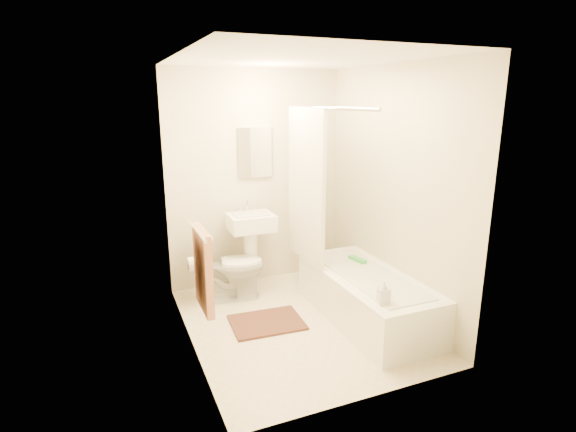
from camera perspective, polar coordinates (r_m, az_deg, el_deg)
name	(u,v)px	position (r m, az deg, el deg)	size (l,w,h in m)	color
floor	(298,323)	(4.40, 1.29, -13.47)	(2.40, 2.40, 0.00)	beige
ceiling	(300,58)	(3.90, 1.50, 19.42)	(2.40, 2.40, 0.00)	white
wall_back	(256,179)	(5.08, -4.14, 4.69)	(2.00, 0.02, 2.40)	beige
wall_left	(185,211)	(3.70, -12.91, 0.58)	(0.02, 2.40, 2.40)	beige
wall_right	(393,192)	(4.48, 13.18, 2.98)	(0.02, 2.40, 2.40)	beige
mirror	(256,153)	(5.02, -4.13, 8.03)	(0.40, 0.03, 0.55)	white
curtain_rod	(326,108)	(4.11, 4.81, 13.55)	(0.03, 0.03, 1.70)	silver
shower_curtain	(306,186)	(4.55, 2.28, 3.79)	(0.04, 0.80, 1.55)	silver
towel_bar	(197,231)	(3.49, -11.45, -1.86)	(0.02, 0.02, 0.60)	silver
towel	(203,270)	(3.60, -10.72, -6.70)	(0.06, 0.45, 0.66)	#CC7266
toilet_paper	(194,264)	(3.97, -11.81, -5.95)	(0.12, 0.12, 0.11)	white
toilet	(230,267)	(4.81, -7.39, -6.40)	(0.41, 0.73, 0.71)	white
sink	(251,249)	(4.99, -4.70, -4.16)	(0.48, 0.39, 0.95)	white
bathtub	(366,297)	(4.46, 9.90, -10.08)	(0.71, 1.61, 0.45)	white
bath_mat	(267,322)	(4.40, -2.70, -13.34)	(0.67, 0.50, 0.02)	#47251D
soap_bottle	(384,292)	(3.78, 12.06, -9.47)	(0.09, 0.09, 0.20)	white
scrub_brush	(357,260)	(4.69, 8.81, -5.52)	(0.07, 0.22, 0.04)	green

